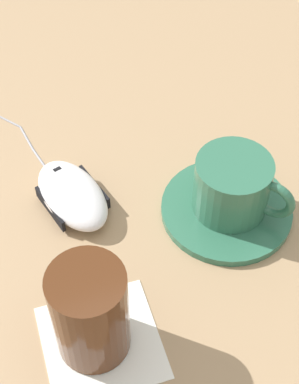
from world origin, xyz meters
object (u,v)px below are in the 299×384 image
saucer (226,209)px  drinking_glass (90,313)px  coffee_cup (234,186)px  computer_mouse (72,195)px

saucer → drinking_glass: drinking_glass is taller
saucer → coffee_cup: 0.04m
saucer → computer_mouse: size_ratio=1.19×
coffee_cup → computer_mouse: coffee_cup is taller
coffee_cup → saucer: bearing=-178.0°
saucer → drinking_glass: (-0.20, -0.10, 0.05)m
computer_mouse → coffee_cup: bearing=-25.1°
coffee_cup → drinking_glass: (-0.20, -0.10, 0.01)m
saucer → coffee_cup: (0.00, 0.00, 0.04)m
saucer → computer_mouse: bearing=154.2°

